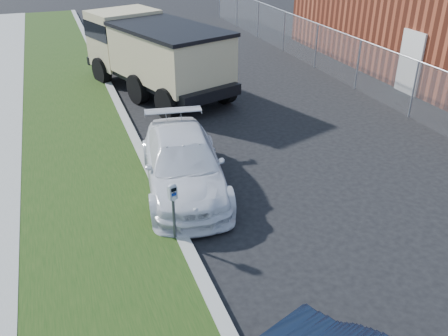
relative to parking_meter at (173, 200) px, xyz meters
name	(u,v)px	position (x,y,z in m)	size (l,w,h in m)	color
ground	(302,220)	(2.73, -0.14, -1.00)	(120.00, 120.00, 0.00)	black
streetside	(22,218)	(-2.83, 1.86, -0.93)	(6.12, 50.00, 0.15)	gray
chainlink_fence	(359,55)	(8.73, 6.86, 0.26)	(0.06, 30.06, 30.00)	slate
parking_meter	(173,200)	(0.00, 0.00, 0.00)	(0.19, 0.15, 1.22)	#3F4247
white_wagon	(182,163)	(0.74, 2.04, -0.37)	(1.77, 4.36, 1.27)	silver
dump_truck	(153,51)	(1.70, 9.25, 0.45)	(4.39, 6.99, 2.58)	black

